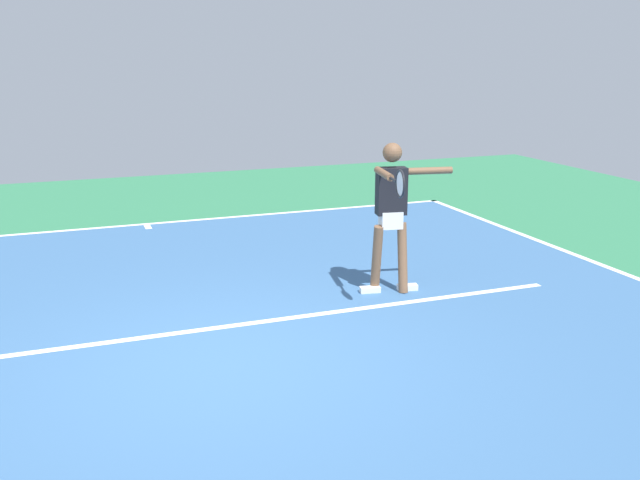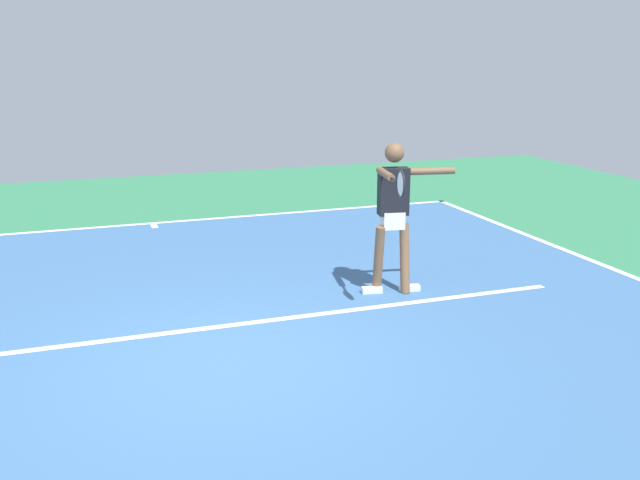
# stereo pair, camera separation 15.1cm
# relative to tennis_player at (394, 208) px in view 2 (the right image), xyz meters

# --- Properties ---
(ground_plane) EXTENTS (21.22, 21.22, 0.00)m
(ground_plane) POSITION_rel_tennis_player_xyz_m (2.25, 1.30, -1.02)
(ground_plane) COLOR #2D754C
(court_surface) EXTENTS (10.85, 11.72, 0.00)m
(court_surface) POSITION_rel_tennis_player_xyz_m (2.25, 1.30, -1.02)
(court_surface) COLOR #38608E
(court_surface) RESTS_ON ground_plane
(court_line_baseline_near) EXTENTS (10.85, 0.10, 0.01)m
(court_line_baseline_near) POSITION_rel_tennis_player_xyz_m (2.25, -4.51, -1.02)
(court_line_baseline_near) COLOR white
(court_line_baseline_near) RESTS_ON ground_plane
(court_line_service) EXTENTS (8.14, 0.10, 0.01)m
(court_line_service) POSITION_rel_tennis_player_xyz_m (2.25, 0.39, -1.02)
(court_line_service) COLOR white
(court_line_service) RESTS_ON ground_plane
(court_line_centre_mark) EXTENTS (0.10, 0.30, 0.01)m
(court_line_centre_mark) POSITION_rel_tennis_player_xyz_m (2.25, -4.31, -1.02)
(court_line_centre_mark) COLOR white
(court_line_centre_mark) RESTS_ON ground_plane
(tennis_player) EXTENTS (1.07, 1.16, 1.77)m
(tennis_player) POSITION_rel_tennis_player_xyz_m (0.00, 0.00, 0.00)
(tennis_player) COLOR brown
(tennis_player) RESTS_ON ground_plane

